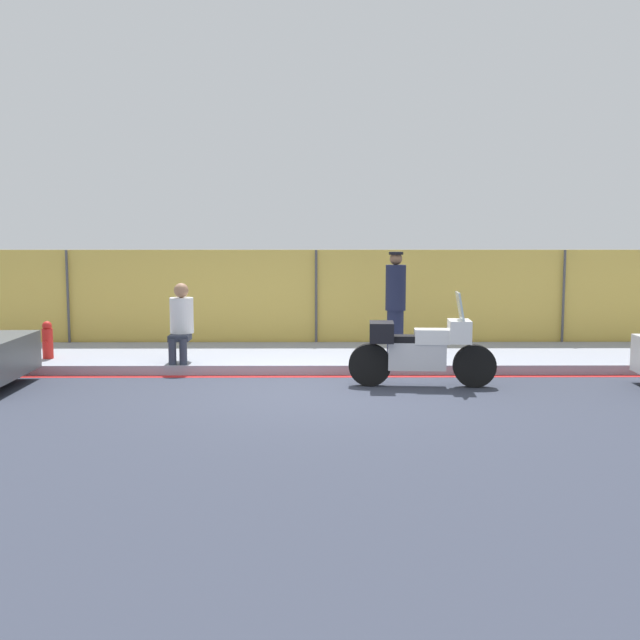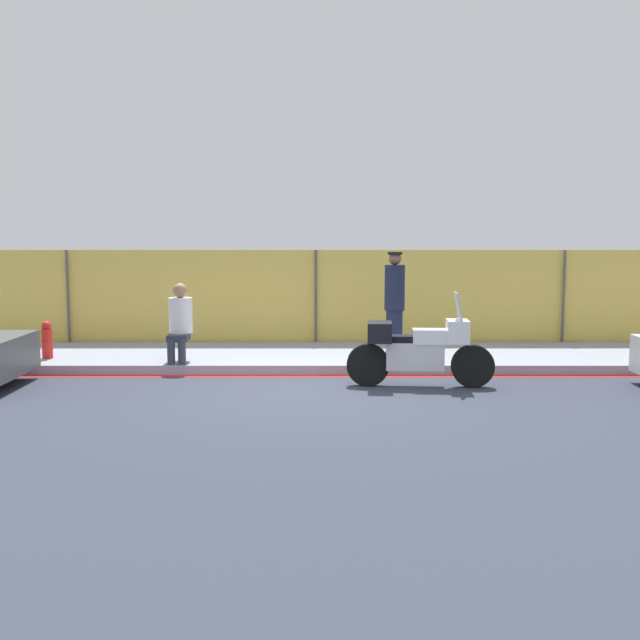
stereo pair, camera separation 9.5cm
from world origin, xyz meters
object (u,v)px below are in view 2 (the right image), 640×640
object	(u,v)px
motorcycle	(420,349)
fire_hydrant	(49,340)
person_seated_on_curb	(181,318)
officer_standing	(396,302)

from	to	relation	value
motorcycle	fire_hydrant	world-z (taller)	motorcycle
motorcycle	fire_hydrant	size ratio (longest dim) A/B	3.42
person_seated_on_curb	fire_hydrant	distance (m)	2.41
person_seated_on_curb	fire_hydrant	world-z (taller)	person_seated_on_curb
person_seated_on_curb	fire_hydrant	size ratio (longest dim) A/B	2.03
fire_hydrant	motorcycle	bearing A→B (deg)	-14.89
motorcycle	officer_standing	world-z (taller)	officer_standing
officer_standing	fire_hydrant	world-z (taller)	officer_standing
motorcycle	officer_standing	xyz separation A→B (m)	(-0.18, 1.99, 0.53)
person_seated_on_curb	motorcycle	bearing A→B (deg)	-19.48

